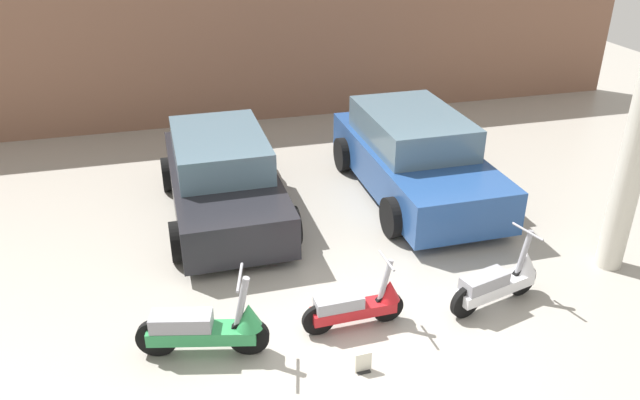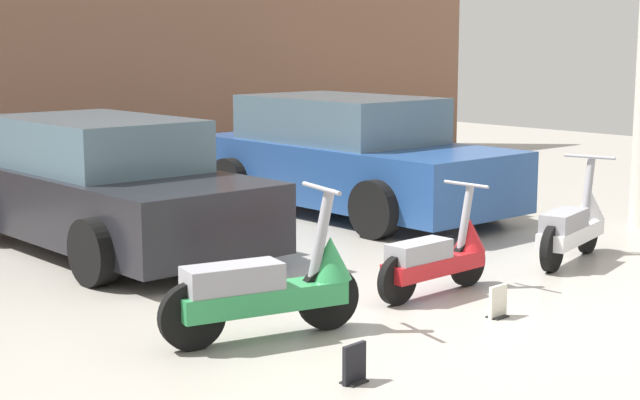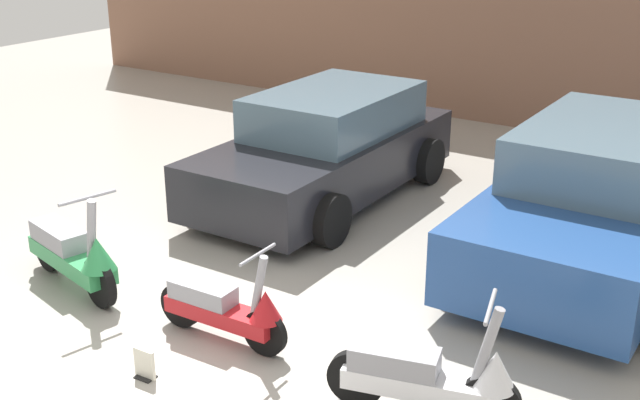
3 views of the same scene
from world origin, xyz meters
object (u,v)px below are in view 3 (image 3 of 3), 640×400
object	(u,v)px
placard_near_right_scooter	(145,365)
scooter_front_center	(431,376)
car_rear_left	(327,148)
car_rear_center	(598,198)
scooter_front_right	(226,308)
scooter_front_left	(74,253)

from	to	relation	value
placard_near_right_scooter	scooter_front_center	bearing A→B (deg)	20.00
car_rear_left	car_rear_center	bearing A→B (deg)	88.35
scooter_front_right	car_rear_center	distance (m)	4.12
scooter_front_left	scooter_front_center	bearing A→B (deg)	13.77
scooter_front_right	scooter_front_center	bearing A→B (deg)	-2.51
scooter_front_left	placard_near_right_scooter	distance (m)	1.87
scooter_front_right	car_rear_center	xyz separation A→B (m)	(2.18, 3.47, 0.37)
scooter_front_left	placard_near_right_scooter	world-z (taller)	scooter_front_left
car_rear_center	car_rear_left	bearing A→B (deg)	-91.37
car_rear_left	placard_near_right_scooter	xyz separation A→B (m)	(1.05, -4.35, -0.54)
scooter_front_left	car_rear_left	distance (m)	3.65
scooter_front_left	scooter_front_right	xyz separation A→B (m)	(1.88, 0.05, -0.06)
placard_near_right_scooter	car_rear_center	bearing A→B (deg)	60.98
car_rear_center	scooter_front_right	bearing A→B (deg)	-32.39
scooter_front_left	scooter_front_right	size ratio (longest dim) A/B	1.16
placard_near_right_scooter	car_rear_left	bearing A→B (deg)	103.62
scooter_front_left	car_rear_center	xyz separation A→B (m)	(4.06, 3.52, 0.31)
scooter_front_center	car_rear_left	world-z (taller)	car_rear_left
car_rear_center	placard_near_right_scooter	distance (m)	4.93
car_rear_center	placard_near_right_scooter	xyz separation A→B (m)	(-2.38, -4.28, -0.59)
car_rear_center	placard_near_right_scooter	bearing A→B (deg)	-29.30
scooter_front_left	car_rear_center	bearing A→B (deg)	54.33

